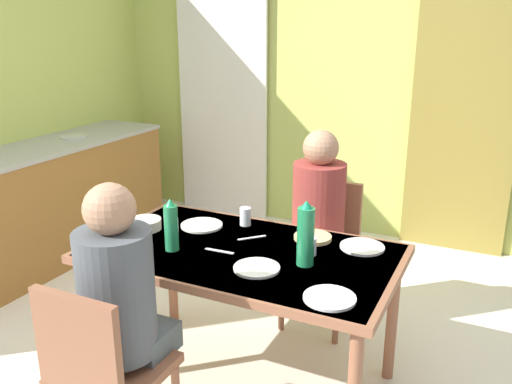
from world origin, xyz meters
TOP-DOWN VIEW (x-y plane):
  - ground_plane at (0.00, 0.00)m, footprint 6.35×6.35m
  - wall_back at (0.00, 2.44)m, footprint 4.48×0.10m
  - door_wooden at (1.00, 2.36)m, footprint 0.80×0.05m
  - curtain_panel at (-1.11, 2.34)m, footprint 0.90×0.03m
  - kitchen_counter at (-1.81, 0.83)m, footprint 0.61×2.13m
  - dining_table at (0.26, 0.07)m, footprint 1.48×0.85m
  - chair_near_diner at (0.04, -0.71)m, footprint 0.40×0.40m
  - chair_far_diner at (0.41, 0.85)m, footprint 0.40×0.40m
  - person_near_diner at (0.04, -0.57)m, footprint 0.30×0.37m
  - person_far_diner at (0.41, 0.71)m, footprint 0.30×0.37m
  - water_bottle_green_near at (0.58, 0.05)m, footprint 0.08×0.08m
  - water_bottle_green_far at (-0.05, -0.07)m, footprint 0.07×0.07m
  - serving_bowl_center at (-0.33, 0.10)m, footprint 0.17×0.17m
  - dinner_plate_near_left at (0.79, -0.21)m, footprint 0.21×0.21m
  - dinner_plate_near_right at (0.77, 0.34)m, footprint 0.21×0.21m
  - dinner_plate_far_center at (0.41, -0.09)m, footprint 0.21×0.21m
  - dinner_plate_far_side at (-0.09, 0.26)m, footprint 0.22×0.22m
  - drinking_glass_by_near_diner at (0.12, 0.38)m, footprint 0.06×0.06m
  - drinking_glass_by_far_diner at (0.57, 0.16)m, footprint 0.06×0.06m
  - bread_plate_sliced at (0.51, 0.35)m, footprint 0.19×0.19m
  - cutlery_knife_near at (0.16, 0.01)m, footprint 0.15×0.02m
  - cutlery_fork_near at (0.23, 0.23)m, footprint 0.11×0.12m

SIDE VIEW (x-z plane):
  - ground_plane at x=0.00m, z-range 0.00..0.00m
  - kitchen_counter at x=-1.81m, z-range 0.00..0.91m
  - chair_near_diner at x=0.04m, z-range 0.06..0.93m
  - chair_far_diner at x=0.41m, z-range 0.06..0.93m
  - dining_table at x=0.26m, z-range 0.30..1.03m
  - cutlery_knife_near at x=0.16m, z-range 0.74..0.74m
  - cutlery_fork_near at x=0.23m, z-range 0.74..0.74m
  - dinner_plate_near_left at x=0.79m, z-range 0.74..0.75m
  - dinner_plate_near_right at x=0.77m, z-range 0.74..0.75m
  - dinner_plate_far_center at x=0.41m, z-range 0.74..0.75m
  - dinner_plate_far_side at x=-0.09m, z-range 0.74..0.75m
  - bread_plate_sliced at x=0.51m, z-range 0.74..0.76m
  - serving_bowl_center at x=-0.33m, z-range 0.74..0.79m
  - drinking_glass_by_far_diner at x=0.57m, z-range 0.74..0.82m
  - person_near_diner at x=0.04m, z-range 0.40..1.17m
  - person_far_diner at x=0.41m, z-range 0.40..1.17m
  - drinking_glass_by_near_diner at x=0.12m, z-range 0.74..0.83m
  - water_bottle_green_far at x=-0.05m, z-range 0.73..0.99m
  - water_bottle_green_near at x=0.58m, z-range 0.73..1.03m
  - door_wooden at x=1.00m, z-range 0.00..2.00m
  - curtain_panel at x=-1.11m, z-range 0.00..2.19m
  - wall_back at x=0.00m, z-range 0.00..2.61m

